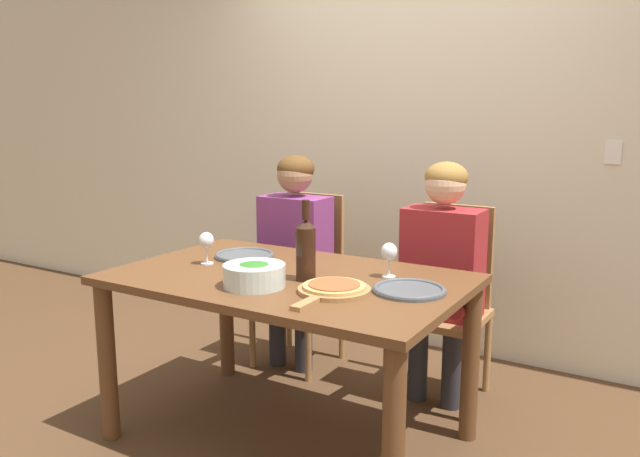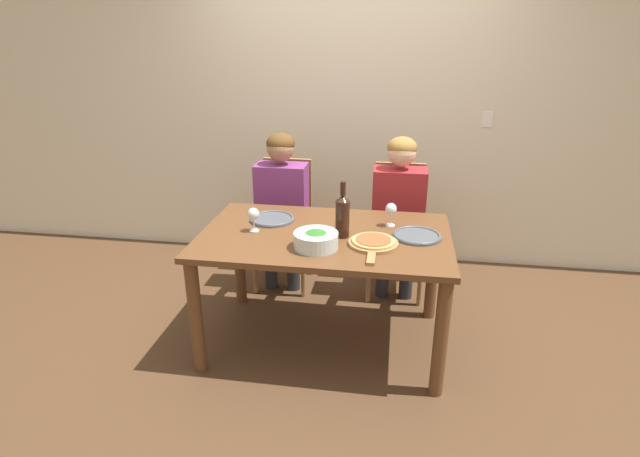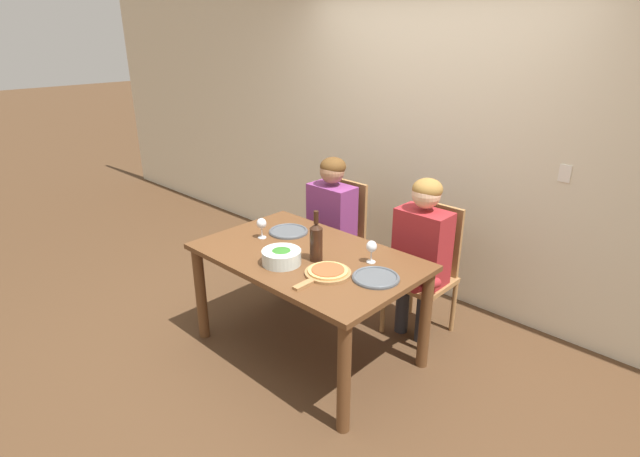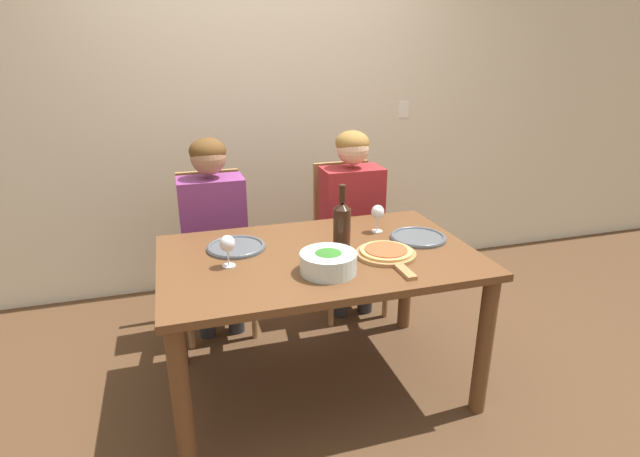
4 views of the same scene
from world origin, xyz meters
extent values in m
plane|color=#4C331E|center=(0.00, 0.00, 0.00)|extent=(40.00, 40.00, 0.00)
cube|color=beige|center=(0.00, 1.43, 1.35)|extent=(10.00, 0.05, 2.70)
cube|color=white|center=(1.10, 1.40, 1.25)|extent=(0.08, 0.01, 0.12)
cube|color=brown|center=(0.00, 0.00, 0.74)|extent=(1.51, 0.95, 0.04)
cylinder|color=brown|center=(-0.70, -0.41, 0.36)|extent=(0.08, 0.08, 0.73)
cylinder|color=brown|center=(0.70, -0.41, 0.36)|extent=(0.08, 0.08, 0.73)
cylinder|color=brown|center=(-0.70, 0.41, 0.36)|extent=(0.08, 0.08, 0.73)
cylinder|color=brown|center=(0.70, 0.41, 0.36)|extent=(0.08, 0.08, 0.73)
cube|color=#9E7042|center=(-0.44, 0.75, 0.43)|extent=(0.42, 0.42, 0.04)
cube|color=#9E7042|center=(-0.44, 0.94, 0.72)|extent=(0.38, 0.03, 0.53)
cylinder|color=#9E7042|center=(-0.63, 0.56, 0.21)|extent=(0.04, 0.04, 0.42)
cylinder|color=#9E7042|center=(-0.25, 0.56, 0.21)|extent=(0.04, 0.04, 0.42)
cylinder|color=#9E7042|center=(-0.63, 0.94, 0.21)|extent=(0.04, 0.04, 0.42)
cylinder|color=#9E7042|center=(-0.25, 0.94, 0.21)|extent=(0.04, 0.04, 0.42)
cube|color=#9E7042|center=(0.44, 0.75, 0.43)|extent=(0.42, 0.42, 0.04)
cube|color=#9E7042|center=(0.44, 0.94, 0.72)|extent=(0.38, 0.03, 0.53)
cylinder|color=#9E7042|center=(0.25, 0.56, 0.21)|extent=(0.04, 0.04, 0.42)
cylinder|color=#9E7042|center=(0.63, 0.56, 0.21)|extent=(0.04, 0.04, 0.42)
cylinder|color=#9E7042|center=(0.25, 0.94, 0.21)|extent=(0.04, 0.04, 0.42)
cylinder|color=#9E7042|center=(0.63, 0.94, 0.21)|extent=(0.04, 0.04, 0.42)
cylinder|color=#28282D|center=(-0.53, 0.67, 0.23)|extent=(0.10, 0.10, 0.45)
cylinder|color=#28282D|center=(-0.35, 0.67, 0.23)|extent=(0.10, 0.10, 0.45)
cube|color=#7A3370|center=(-0.44, 0.73, 0.72)|extent=(0.38, 0.22, 0.54)
cylinder|color=#7A3370|center=(-0.64, 0.48, 0.57)|extent=(0.07, 0.31, 0.14)
cylinder|color=#7A3370|center=(-0.24, 0.48, 0.57)|extent=(0.07, 0.31, 0.14)
sphere|color=#9E7051|center=(-0.44, 0.73, 1.11)|extent=(0.20, 0.20, 0.20)
ellipsoid|color=#563819|center=(-0.44, 0.74, 1.15)|extent=(0.21, 0.21, 0.15)
cylinder|color=#28282D|center=(0.35, 0.67, 0.23)|extent=(0.10, 0.10, 0.45)
cylinder|color=#28282D|center=(0.53, 0.67, 0.23)|extent=(0.10, 0.10, 0.45)
cube|color=maroon|center=(0.44, 0.73, 0.72)|extent=(0.38, 0.22, 0.54)
cylinder|color=maroon|center=(0.24, 0.48, 0.57)|extent=(0.07, 0.31, 0.14)
cylinder|color=maroon|center=(0.64, 0.48, 0.57)|extent=(0.07, 0.31, 0.14)
sphere|color=#DBAD89|center=(0.44, 0.73, 1.11)|extent=(0.20, 0.20, 0.20)
ellipsoid|color=olive|center=(0.44, 0.74, 1.15)|extent=(0.21, 0.21, 0.15)
cylinder|color=black|center=(0.11, -0.02, 0.87)|extent=(0.08, 0.08, 0.22)
cone|color=black|center=(0.11, -0.02, 1.00)|extent=(0.08, 0.08, 0.03)
cylinder|color=black|center=(0.11, -0.02, 1.06)|extent=(0.03, 0.03, 0.08)
cylinder|color=silver|center=(-0.02, -0.21, 0.81)|extent=(0.25, 0.25, 0.09)
ellipsoid|color=#2D6B23|center=(-0.02, -0.21, 0.81)|extent=(0.21, 0.21, 0.10)
cylinder|color=#4C5156|center=(-0.37, 0.18, 0.77)|extent=(0.29, 0.29, 0.01)
torus|color=#4C5156|center=(-0.37, 0.18, 0.77)|extent=(0.28, 0.28, 0.02)
cylinder|color=#4C5156|center=(0.55, 0.04, 0.77)|extent=(0.29, 0.29, 0.01)
torus|color=#4C5156|center=(0.55, 0.04, 0.77)|extent=(0.28, 0.28, 0.02)
cylinder|color=#9E7042|center=(0.30, -0.12, 0.77)|extent=(0.29, 0.29, 0.02)
cube|color=#9E7042|center=(0.30, -0.33, 0.77)|extent=(0.04, 0.14, 0.02)
cylinder|color=tan|center=(0.30, -0.12, 0.79)|extent=(0.25, 0.25, 0.01)
cylinder|color=#AD4C28|center=(0.30, -0.12, 0.79)|extent=(0.20, 0.20, 0.01)
cylinder|color=silver|center=(-0.44, -0.02, 0.77)|extent=(0.06, 0.06, 0.01)
cylinder|color=silver|center=(-0.44, -0.02, 0.81)|extent=(0.01, 0.01, 0.07)
ellipsoid|color=silver|center=(-0.44, -0.02, 0.87)|extent=(0.07, 0.07, 0.08)
ellipsoid|color=maroon|center=(-0.44, -0.02, 0.86)|extent=(0.06, 0.06, 0.03)
cylinder|color=silver|center=(0.39, 0.20, 0.77)|extent=(0.06, 0.06, 0.01)
cylinder|color=silver|center=(0.39, 0.20, 0.81)|extent=(0.01, 0.01, 0.07)
ellipsoid|color=silver|center=(0.39, 0.20, 0.87)|extent=(0.07, 0.07, 0.08)
ellipsoid|color=maroon|center=(0.39, 0.20, 0.86)|extent=(0.06, 0.06, 0.03)
camera|label=1|loc=(1.46, -2.17, 1.46)|focal=35.00mm
camera|label=2|loc=(0.41, -2.77, 1.91)|focal=28.00mm
camera|label=3|loc=(2.15, -2.15, 2.17)|focal=28.00mm
camera|label=4|loc=(-0.64, -2.13, 1.71)|focal=28.00mm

